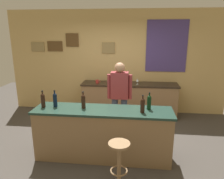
# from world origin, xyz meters

# --- Properties ---
(ground_plane) EXTENTS (10.00, 10.00, 0.00)m
(ground_plane) POSITION_xyz_m (0.00, 0.00, 0.00)
(ground_plane) COLOR #423D38
(back_wall) EXTENTS (6.00, 0.09, 2.80)m
(back_wall) POSITION_xyz_m (0.02, 2.03, 1.42)
(back_wall) COLOR tan
(back_wall) RESTS_ON ground_plane
(bar_counter) EXTENTS (2.42, 0.60, 0.92)m
(bar_counter) POSITION_xyz_m (0.00, -0.40, 0.46)
(bar_counter) COLOR olive
(bar_counter) RESTS_ON ground_plane
(side_counter) EXTENTS (2.53, 0.56, 0.90)m
(side_counter) POSITION_xyz_m (0.40, 1.65, 0.45)
(side_counter) COLOR olive
(side_counter) RESTS_ON ground_plane
(bartender) EXTENTS (0.52, 0.21, 1.62)m
(bartender) POSITION_xyz_m (0.23, 0.47, 0.94)
(bartender) COLOR #384766
(bartender) RESTS_ON ground_plane
(bar_stool) EXTENTS (0.32, 0.32, 0.68)m
(bar_stool) POSITION_xyz_m (0.34, -1.10, 0.46)
(bar_stool) COLOR olive
(bar_stool) RESTS_ON ground_plane
(wine_bottle_a) EXTENTS (0.07, 0.07, 0.31)m
(wine_bottle_a) POSITION_xyz_m (-1.07, -0.40, 1.06)
(wine_bottle_a) COLOR black
(wine_bottle_a) RESTS_ON bar_counter
(wine_bottle_b) EXTENTS (0.07, 0.07, 0.31)m
(wine_bottle_b) POSITION_xyz_m (-0.87, -0.35, 1.06)
(wine_bottle_b) COLOR black
(wine_bottle_b) RESTS_ON bar_counter
(wine_bottle_c) EXTENTS (0.07, 0.07, 0.31)m
(wine_bottle_c) POSITION_xyz_m (-0.34, -0.38, 1.06)
(wine_bottle_c) COLOR black
(wine_bottle_c) RESTS_ON bar_counter
(wine_bottle_d) EXTENTS (0.07, 0.07, 0.31)m
(wine_bottle_d) POSITION_xyz_m (0.68, -0.48, 1.06)
(wine_bottle_d) COLOR black
(wine_bottle_d) RESTS_ON bar_counter
(wine_bottle_e) EXTENTS (0.07, 0.07, 0.31)m
(wine_bottle_e) POSITION_xyz_m (0.80, -0.30, 1.06)
(wine_bottle_e) COLOR black
(wine_bottle_e) RESTS_ON bar_counter
(wine_glass_a) EXTENTS (0.07, 0.07, 0.16)m
(wine_glass_a) POSITION_xyz_m (0.10, 1.67, 1.01)
(wine_glass_a) COLOR silver
(wine_glass_a) RESTS_ON side_counter
(wine_glass_b) EXTENTS (0.07, 0.07, 0.16)m
(wine_glass_b) POSITION_xyz_m (0.60, 1.57, 1.01)
(wine_glass_b) COLOR silver
(wine_glass_b) RESTS_ON side_counter
(coffee_mug) EXTENTS (0.12, 0.08, 0.09)m
(coffee_mug) POSITION_xyz_m (-0.45, 1.57, 0.95)
(coffee_mug) COLOR #B2332D
(coffee_mug) RESTS_ON side_counter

